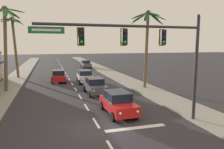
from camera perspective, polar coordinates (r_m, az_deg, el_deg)
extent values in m
plane|color=#2D2D33|center=(13.93, -3.36, -13.96)|extent=(220.00, 220.00, 0.00)
cube|color=gray|center=(34.69, 1.74, -0.56)|extent=(3.20, 110.00, 0.14)
cube|color=gray|center=(33.37, -24.65, -1.63)|extent=(3.20, 110.00, 0.14)
cube|color=silver|center=(11.44, 0.02, -19.04)|extent=(0.16, 2.00, 0.01)
cube|color=silver|center=(14.81, -4.23, -12.59)|extent=(0.16, 2.00, 0.01)
cube|color=silver|center=(18.35, -6.76, -8.54)|extent=(0.16, 2.00, 0.01)
cube|color=silver|center=(21.98, -8.43, -5.81)|extent=(0.16, 2.00, 0.01)
cube|color=silver|center=(25.65, -9.61, -3.85)|extent=(0.16, 2.00, 0.01)
cube|color=silver|center=(29.36, -10.50, -2.38)|extent=(0.16, 2.00, 0.01)
cube|color=silver|center=(33.08, -11.18, -1.24)|extent=(0.16, 2.00, 0.01)
cube|color=silver|center=(36.82, -11.73, -0.34)|extent=(0.16, 2.00, 0.01)
cube|color=silver|center=(40.57, -12.17, 0.40)|extent=(0.16, 2.00, 0.01)
cube|color=silver|center=(44.33, -12.54, 1.02)|extent=(0.16, 2.00, 0.01)
cube|color=silver|center=(48.09, -12.85, 1.54)|extent=(0.16, 2.00, 0.01)
cube|color=silver|center=(51.86, -13.12, 1.98)|extent=(0.16, 2.00, 0.01)
cube|color=silver|center=(55.63, -13.35, 2.36)|extent=(0.16, 2.00, 0.01)
cube|color=silver|center=(59.40, -13.55, 2.70)|extent=(0.16, 2.00, 0.01)
cube|color=silver|center=(63.18, -13.73, 2.99)|extent=(0.16, 2.00, 0.01)
cube|color=silver|center=(66.96, -13.88, 3.25)|extent=(0.16, 2.00, 0.01)
cube|color=silver|center=(70.74, -14.02, 3.49)|extent=(0.16, 2.00, 0.01)
cube|color=silver|center=(74.52, -14.15, 3.70)|extent=(0.16, 2.00, 0.01)
cube|color=silver|center=(78.30, -14.26, 3.89)|extent=(0.16, 2.00, 0.01)
cube|color=silver|center=(82.09, -14.37, 4.06)|extent=(0.16, 2.00, 0.01)
cube|color=silver|center=(14.03, 6.27, -13.82)|extent=(4.00, 0.44, 0.01)
cylinder|color=#2D2D33|center=(15.41, 21.22, 1.03)|extent=(0.22, 0.22, 6.97)
cylinder|color=#2D2D33|center=(12.90, 3.26, 12.70)|extent=(10.13, 0.16, 0.16)
sphere|color=#2D2D33|center=(15.43, 21.90, 14.20)|extent=(0.20, 0.20, 0.20)
cube|color=black|center=(13.90, 13.29, 9.51)|extent=(0.32, 0.26, 0.92)
sphere|color=black|center=(13.80, 13.62, 10.77)|extent=(0.17, 0.17, 0.17)
sphere|color=black|center=(13.78, 13.58, 9.52)|extent=(0.17, 0.17, 0.17)
sphere|color=#1EE54C|center=(13.78, 13.54, 8.27)|extent=(0.17, 0.17, 0.17)
cube|color=yellow|center=(14.05, 12.96, 9.51)|extent=(0.42, 0.03, 1.04)
cube|color=black|center=(12.85, 3.27, 9.86)|extent=(0.32, 0.26, 0.92)
sphere|color=black|center=(12.73, 3.50, 11.23)|extent=(0.17, 0.17, 0.17)
sphere|color=black|center=(12.72, 3.49, 9.88)|extent=(0.17, 0.17, 0.17)
sphere|color=#1EE54C|center=(12.71, 3.47, 8.52)|extent=(0.17, 0.17, 0.17)
cube|color=yellow|center=(13.00, 3.02, 9.84)|extent=(0.42, 0.03, 1.04)
cube|color=black|center=(12.23, -8.15, 9.89)|extent=(0.32, 0.26, 0.92)
sphere|color=black|center=(12.11, -8.08, 11.33)|extent=(0.17, 0.17, 0.17)
sphere|color=black|center=(12.10, -8.05, 9.91)|extent=(0.17, 0.17, 0.17)
sphere|color=#1EE54C|center=(12.09, -8.02, 8.49)|extent=(0.17, 0.17, 0.17)
cube|color=yellow|center=(12.40, -8.26, 9.86)|extent=(0.42, 0.03, 1.04)
cube|color=#146038|center=(12.14, -16.89, 11.16)|extent=(1.85, 0.05, 0.36)
cube|color=white|center=(12.11, -16.89, 11.17)|extent=(1.48, 0.01, 0.12)
cube|color=red|center=(16.40, 1.60, -8.04)|extent=(1.88, 4.35, 0.72)
cube|color=black|center=(16.36, 1.44, -5.62)|extent=(1.66, 2.25, 0.64)
cylinder|color=black|center=(15.56, 6.43, -10.37)|extent=(0.24, 0.65, 0.64)
cylinder|color=black|center=(14.96, 0.29, -11.08)|extent=(0.24, 0.65, 0.64)
cylinder|color=black|center=(18.06, 2.68, -7.72)|extent=(0.24, 0.65, 0.64)
cylinder|color=black|center=(17.55, -2.66, -8.20)|extent=(0.24, 0.65, 0.64)
sphere|color=#F9EFC6|center=(14.67, 6.81, -9.70)|extent=(0.18, 0.18, 0.18)
sphere|color=#F9EFC6|center=(14.22, 2.20, -10.23)|extent=(0.18, 0.18, 0.18)
cube|color=red|center=(18.55, 1.29, -5.83)|extent=(0.24, 0.07, 0.20)
cube|color=red|center=(18.17, -2.67, -6.13)|extent=(0.24, 0.07, 0.20)
cube|color=#4C515B|center=(23.01, -4.48, -3.40)|extent=(1.83, 4.33, 0.72)
cube|color=black|center=(23.03, -4.58, -1.67)|extent=(1.64, 2.23, 0.64)
cylinder|color=black|center=(21.95, -1.44, -4.89)|extent=(0.23, 0.64, 0.64)
cylinder|color=black|center=(21.55, -5.87, -5.17)|extent=(0.23, 0.64, 0.64)
cylinder|color=black|center=(24.63, -3.25, -3.49)|extent=(0.23, 0.64, 0.64)
cylinder|color=black|center=(24.28, -7.21, -3.71)|extent=(0.23, 0.64, 0.64)
sphere|color=#F9EFC6|center=(21.08, -1.52, -4.20)|extent=(0.18, 0.18, 0.18)
sphere|color=#F9EFC6|center=(20.79, -4.82, -4.41)|extent=(0.18, 0.18, 0.18)
cube|color=red|center=(25.21, -4.11, -2.17)|extent=(0.24, 0.06, 0.20)
cube|color=red|center=(24.94, -7.07, -2.32)|extent=(0.24, 0.06, 0.20)
cube|color=silver|center=(29.90, -7.16, -0.81)|extent=(1.79, 4.31, 0.72)
cube|color=black|center=(29.95, -7.23, 0.52)|extent=(1.62, 2.21, 0.64)
cylinder|color=black|center=(28.72, -5.01, -1.87)|extent=(0.23, 0.64, 0.64)
cylinder|color=black|center=(28.45, -8.43, -2.01)|extent=(0.23, 0.64, 0.64)
cylinder|color=black|center=(31.48, -6.00, -1.02)|extent=(0.23, 0.64, 0.64)
cylinder|color=black|center=(31.23, -9.11, -1.14)|extent=(0.23, 0.64, 0.64)
sphere|color=#F9EFC6|center=(27.88, -5.22, -1.25)|extent=(0.18, 0.18, 0.18)
sphere|color=#F9EFC6|center=(27.68, -7.75, -1.36)|extent=(0.18, 0.18, 0.18)
cube|color=red|center=(32.10, -6.59, -0.02)|extent=(0.24, 0.06, 0.20)
cube|color=red|center=(31.92, -8.93, -0.11)|extent=(0.24, 0.06, 0.20)
cube|color=red|center=(31.07, -13.97, -0.65)|extent=(1.82, 4.32, 0.72)
cube|color=black|center=(30.83, -14.00, 0.56)|extent=(1.63, 2.22, 0.64)
cylinder|color=black|center=(32.52, -15.54, -0.98)|extent=(0.23, 0.64, 0.64)
cylinder|color=black|center=(32.56, -12.51, -0.86)|extent=(0.23, 0.64, 0.64)
cylinder|color=black|center=(29.72, -15.52, -1.80)|extent=(0.23, 0.64, 0.64)
cylinder|color=black|center=(29.76, -12.20, -1.67)|extent=(0.23, 0.64, 0.64)
sphere|color=#B2B2AD|center=(33.20, -15.15, -0.02)|extent=(0.18, 0.18, 0.18)
sphere|color=#B2B2AD|center=(33.23, -13.02, 0.06)|extent=(0.18, 0.18, 0.18)
cube|color=red|center=(28.91, -15.15, -1.12)|extent=(0.24, 0.06, 0.20)
cube|color=red|center=(28.95, -12.54, -1.03)|extent=(0.24, 0.06, 0.20)
cube|color=#4C515B|center=(49.04, -6.88, 2.59)|extent=(1.91, 4.36, 0.72)
cube|color=black|center=(49.13, -6.93, 3.40)|extent=(1.68, 2.26, 0.64)
cylinder|color=black|center=(47.87, -5.52, 2.05)|extent=(0.24, 0.65, 0.64)
cylinder|color=black|center=(47.52, -7.55, 1.98)|extent=(0.24, 0.65, 0.64)
cylinder|color=black|center=(50.63, -6.24, 2.36)|extent=(0.24, 0.65, 0.64)
cylinder|color=black|center=(50.30, -8.17, 2.29)|extent=(0.24, 0.65, 0.64)
sphere|color=#B2B2AD|center=(47.05, -5.61, 2.49)|extent=(0.18, 0.18, 0.18)
sphere|color=#B2B2AD|center=(46.79, -7.10, 2.43)|extent=(0.18, 0.18, 0.18)
cube|color=red|center=(51.27, -6.65, 2.94)|extent=(0.24, 0.07, 0.20)
cube|color=red|center=(51.02, -8.10, 2.89)|extent=(0.24, 0.07, 0.20)
cylinder|color=brown|center=(25.84, -26.29, 5.42)|extent=(0.72, 0.35, 8.86)
ellipsoid|color=#236028|center=(25.76, -24.25, 15.18)|extent=(2.09, 0.68, 0.56)
ellipsoid|color=#236028|center=(26.55, -24.74, 14.39)|extent=(1.65, 1.64, 1.03)
ellipsoid|color=#236028|center=(27.01, -26.30, 14.51)|extent=(0.60, 2.05, 0.72)
ellipsoid|color=#236028|center=(25.13, -26.46, 14.47)|extent=(0.67, 1.87, 1.22)
ellipsoid|color=#236028|center=(25.22, -25.47, 14.57)|extent=(1.44, 1.72, 1.16)
sphere|color=#4C4223|center=(26.06, -26.49, 15.31)|extent=(0.60, 0.60, 0.60)
cylinder|color=brown|center=(36.11, -24.15, 6.12)|extent=(0.78, 0.37, 8.98)
ellipsoid|color=#236028|center=(36.33, -23.58, 12.68)|extent=(1.69, 0.67, 1.04)
ellipsoid|color=#236028|center=(36.95, -23.85, 13.00)|extent=(1.43, 1.68, 0.52)
ellipsoid|color=#236028|center=(37.19, -24.69, 12.83)|extent=(0.42, 1.81, 0.62)
ellipsoid|color=#236028|center=(37.12, -25.50, 12.88)|extent=(1.36, 1.73, 0.51)
ellipsoid|color=#236028|center=(36.54, -26.20, 12.75)|extent=(1.81, 0.62, 0.74)
ellipsoid|color=#236028|center=(36.12, -26.29, 12.99)|extent=(1.84, 1.05, 0.52)
ellipsoid|color=#236028|center=(35.69, -25.77, 12.79)|extent=(1.29, 1.66, 0.88)
ellipsoid|color=#236028|center=(35.48, -24.55, 12.98)|extent=(1.00, 1.79, 0.78)
ellipsoid|color=#236028|center=(35.61, -24.14, 12.88)|extent=(1.41, 1.57, 0.90)
sphere|color=#4C4223|center=(36.34, -24.89, 13.26)|extent=(0.60, 0.60, 0.60)
cylinder|color=brown|center=(25.63, 9.04, 5.98)|extent=(0.58, 0.35, 8.73)
ellipsoid|color=#1E5123|center=(26.26, 11.45, 14.28)|extent=(2.03, 0.41, 1.44)
ellipsoid|color=#1E5123|center=(26.81, 10.89, 14.88)|extent=(2.19, 1.50, 0.79)
ellipsoid|color=#1E5123|center=(26.96, 9.04, 14.79)|extent=(0.99, 2.30, 0.88)
ellipsoid|color=#1E5123|center=(26.46, 7.26, 15.15)|extent=(1.65, 2.13, 0.70)
ellipsoid|color=#1E5123|center=(25.56, 7.31, 14.56)|extent=(2.07, 0.69, 1.43)
ellipsoid|color=#1E5123|center=(25.31, 7.45, 14.82)|extent=(2.16, 0.65, 1.27)
ellipsoid|color=#1E5123|center=(24.85, 9.35, 14.80)|extent=(1.35, 2.01, 1.36)
ellipsoid|color=#1E5123|center=(24.93, 10.93, 15.45)|extent=(0.66, 2.34, 0.76)
ellipsoid|color=#1E5123|center=(25.50, 11.81, 14.85)|extent=(1.81, 1.86, 1.11)
sphere|color=#4C4223|center=(25.91, 9.50, 15.78)|extent=(0.60, 0.60, 0.60)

